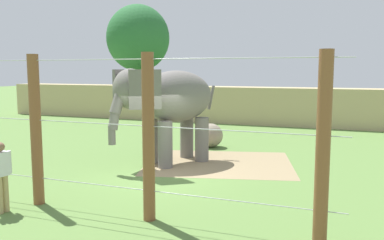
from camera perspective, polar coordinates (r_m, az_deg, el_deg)
The scene contains 8 objects.
ground_plane at distance 13.05m, azimuth -4.66°, elevation -7.77°, with size 120.00×120.00×0.00m, color #5B7F3D.
dirt_patch at distance 14.80m, azimuth 3.79°, elevation -5.98°, with size 5.10×4.29×0.01m, color #937F5B.
embankment_wall at distance 25.70m, azimuth 8.66°, elevation 2.02°, with size 36.00×1.80×2.26m, color tan.
elephant at distance 14.41m, azimuth -3.29°, elevation 2.63°, with size 3.19×4.12×3.36m.
enrichment_ball at distance 17.67m, azimuth 2.65°, elevation -2.15°, with size 1.03×1.03×1.03m, color gray.
cable_fence at distance 9.74m, azimuth -13.94°, elevation -1.89°, with size 11.17×0.27×3.70m.
zookeeper at distance 10.54m, azimuth -24.98°, elevation -6.80°, with size 0.25×0.59×1.67m.
tree_far_left at distance 31.66m, azimuth -7.51°, elevation 11.20°, with size 4.72×4.72×8.18m.
Camera 1 is at (5.51, -11.36, 3.32)m, focal length 38.38 mm.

